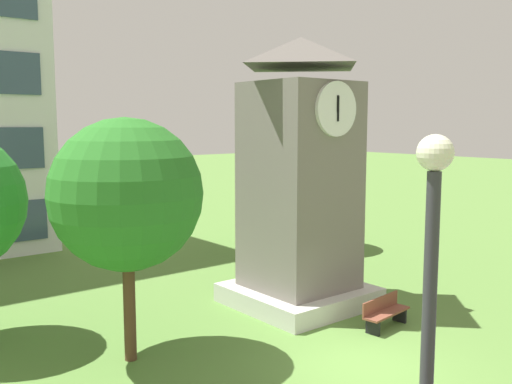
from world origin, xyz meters
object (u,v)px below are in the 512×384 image
(street_lamp, at_px, (428,352))
(tree_near_tower, at_px, (126,195))
(tree_by_building, at_px, (296,159))
(clock_tower, at_px, (300,190))
(park_bench, at_px, (385,312))

(street_lamp, relative_size, tree_near_tower, 0.96)
(tree_near_tower, distance_m, tree_by_building, 13.74)
(clock_tower, bearing_deg, street_lamp, -127.23)
(park_bench, bearing_deg, tree_by_building, 61.22)
(street_lamp, height_order, tree_near_tower, tree_near_tower)
(clock_tower, xyz_separation_m, tree_near_tower, (-6.31, -0.61, 0.41))
(clock_tower, bearing_deg, park_bench, -81.93)
(street_lamp, distance_m, tree_near_tower, 9.50)
(park_bench, distance_m, tree_by_building, 11.34)
(clock_tower, distance_m, tree_near_tower, 6.35)
(street_lamp, bearing_deg, park_bench, 40.41)
(street_lamp, bearing_deg, tree_near_tower, 82.16)
(clock_tower, relative_size, street_lamp, 1.48)
(street_lamp, distance_m, tree_by_building, 20.94)
(park_bench, height_order, street_lamp, street_lamp)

